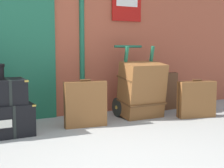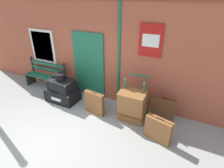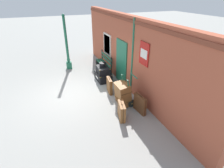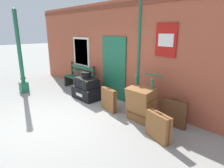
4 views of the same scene
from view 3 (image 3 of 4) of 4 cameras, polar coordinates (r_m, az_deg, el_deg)
The scene contains 12 objects.
ground_plane at distance 8.04m, azimuth -12.33°, elevation -3.16°, with size 60.00×60.00×0.00m, color gray.
brick_facade at distance 8.13m, azimuth 4.93°, elevation 10.09°, with size 10.40×0.35×3.20m.
lamp_post at distance 10.44m, azimuth -14.22°, elevation 10.74°, with size 0.28×0.28×3.02m.
platform_bench at distance 10.05m, azimuth -2.53°, elevation 6.66°, with size 1.60×0.43×1.01m.
steamer_trunk_base at distance 9.03m, azimuth -2.87°, elevation 2.52°, with size 1.01×0.67×0.43m.
steamer_trunk_middle at distance 8.84m, azimuth -2.94°, elevation 4.60°, with size 0.84×0.60×0.33m.
round_hatbox at distance 8.76m, azimuth -2.99°, elevation 6.31°, with size 0.35×0.35×0.20m.
porters_trolley at distance 7.14m, azimuth 4.75°, elevation -4.27°, with size 0.71×0.62×1.19m.
large_brown_trunk at distance 6.97m, azimuth 3.52°, elevation -3.20°, with size 0.70×0.55×0.93m.
suitcase_caramel at distance 7.85m, azimuth -0.83°, elevation -0.50°, with size 0.63×0.21×0.71m.
suitcase_charcoal at distance 6.30m, azimuth 3.09°, elevation -8.69°, with size 0.65×0.33×0.64m.
suitcase_beige at distance 6.65m, azimuth 8.97°, elevation -6.40°, with size 0.65×0.19×0.72m.
Camera 3 is at (6.91, -0.91, 4.02)m, focal length 28.42 mm.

